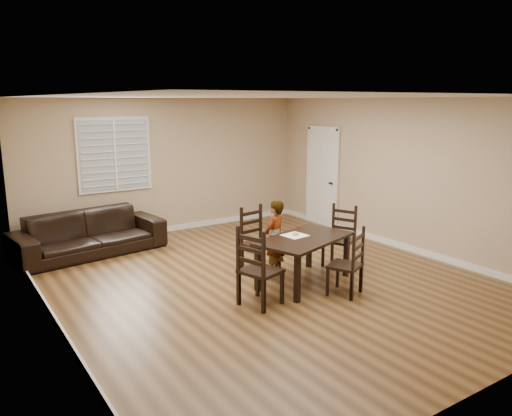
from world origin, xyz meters
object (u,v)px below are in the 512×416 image
at_px(chair_right, 342,237).
at_px(chair_left, 254,272).
at_px(chair_near, 254,241).
at_px(chair_far, 353,265).
at_px(dining_table, 304,243).
at_px(child, 275,238).
at_px(donut, 296,234).
at_px(sofa, 89,234).

bearing_deg(chair_right, chair_left, -95.91).
distance_m(chair_near, chair_far, 1.75).
bearing_deg(chair_near, chair_right, -30.88).
relative_size(dining_table, child, 1.42).
xyz_separation_m(chair_right, donut, (-1.12, -0.19, 0.27)).
distance_m(dining_table, donut, 0.20).
bearing_deg(child, chair_far, 85.83).
relative_size(dining_table, chair_near, 1.62).
relative_size(chair_far, child, 0.81).
bearing_deg(chair_near, chair_left, -131.46).
distance_m(dining_table, chair_right, 1.15).
distance_m(chair_far, chair_left, 1.42).
height_order(chair_left, donut, chair_left).
height_order(chair_far, donut, chair_far).
xyz_separation_m(chair_far, donut, (-0.29, 0.92, 0.29)).
distance_m(donut, sofa, 3.75).
distance_m(chair_near, child, 0.44).
xyz_separation_m(chair_far, chair_left, (-1.36, 0.40, 0.05)).
relative_size(chair_right, donut, 9.64).
relative_size(chair_far, chair_left, 0.89).
bearing_deg(chair_right, chair_far, -60.58).
bearing_deg(dining_table, chair_far, -88.81).
height_order(dining_table, chair_far, chair_far).
distance_m(chair_right, sofa, 4.36).
bearing_deg(chair_far, chair_left, -42.35).
distance_m(chair_left, sofa, 3.70).
xyz_separation_m(child, sofa, (-2.08, 2.66, -0.22)).
height_order(chair_near, sofa, chair_near).
bearing_deg(chair_left, donut, -81.45).
height_order(dining_table, chair_left, chair_left).
bearing_deg(chair_right, chair_near, -136.37).
xyz_separation_m(chair_right, child, (-1.25, 0.16, 0.14)).
height_order(chair_right, child, child).
bearing_deg(donut, dining_table, -78.73).
xyz_separation_m(chair_left, donut, (1.07, 0.51, 0.23)).
height_order(chair_near, chair_right, chair_near).
bearing_deg(chair_near, dining_table, -81.92).
bearing_deg(donut, chair_right, 9.79).
distance_m(chair_near, donut, 0.83).
relative_size(chair_near, sofa, 0.40).
xyz_separation_m(chair_left, child, (0.94, 0.86, 0.10)).
height_order(chair_left, chair_right, chair_left).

